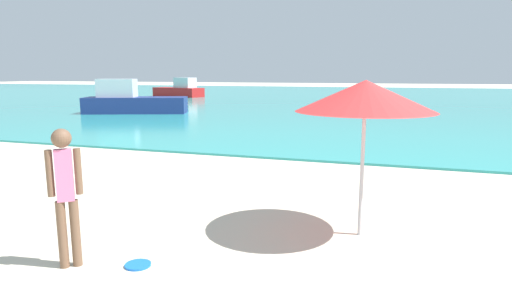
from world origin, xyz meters
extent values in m
cube|color=teal|center=(0.00, 40.27, 0.03)|extent=(160.00, 60.00, 0.06)
cylinder|color=brown|center=(-1.59, 3.51, 0.38)|extent=(0.10, 0.10, 0.77)
cylinder|color=brown|center=(-1.49, 3.60, 0.38)|extent=(0.10, 0.10, 0.77)
cube|color=pink|center=(-1.54, 3.56, 1.05)|extent=(0.21, 0.20, 0.57)
sphere|color=brown|center=(-1.54, 3.56, 1.46)|extent=(0.21, 0.21, 0.21)
cylinder|color=brown|center=(-1.65, 3.47, 1.09)|extent=(0.08, 0.08, 0.51)
cylinder|color=brown|center=(-1.43, 3.65, 1.09)|extent=(0.08, 0.08, 0.51)
cylinder|color=blue|center=(-0.83, 3.80, 0.01)|extent=(0.29, 0.29, 0.03)
cube|color=navy|center=(-11.69, 20.00, 0.48)|extent=(5.57, 3.45, 0.85)
cube|color=silver|center=(-12.58, 19.66, 1.39)|extent=(2.21, 1.78, 0.96)
cube|color=red|center=(-17.85, 35.87, 0.47)|extent=(5.33, 3.04, 0.81)
cube|color=silver|center=(-16.97, 35.60, 1.33)|extent=(2.08, 1.62, 0.91)
cylinder|color=#B7B7BC|center=(1.44, 5.61, 1.02)|extent=(0.05, 0.05, 2.04)
cone|color=red|center=(1.44, 5.61, 1.86)|extent=(1.80, 1.80, 0.40)
camera|label=1|loc=(1.93, -0.17, 2.14)|focal=30.76mm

